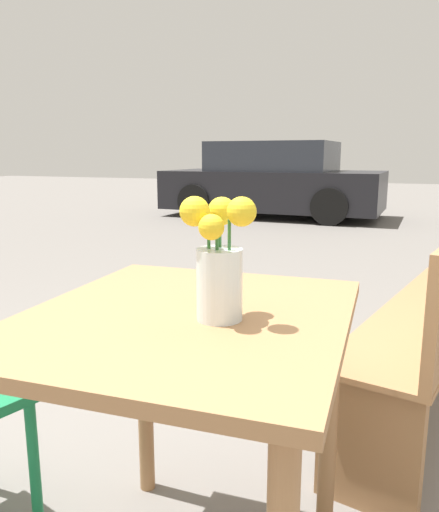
% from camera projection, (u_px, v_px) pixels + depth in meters
% --- Properties ---
extents(table_front, '(0.76, 0.86, 0.76)m').
position_uv_depth(table_front, '(187.00, 364.00, 1.15)').
color(table_front, '#9E7047').
rests_on(table_front, ground_plane).
extents(flower_vase, '(0.17, 0.15, 0.27)m').
position_uv_depth(flower_vase, '(219.00, 268.00, 1.06)').
color(flower_vase, silver).
rests_on(flower_vase, table_front).
extents(parked_car, '(3.86, 1.86, 1.33)m').
position_uv_depth(parked_car, '(273.00, 182.00, 9.02)').
color(parked_car, black).
rests_on(parked_car, ground_plane).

